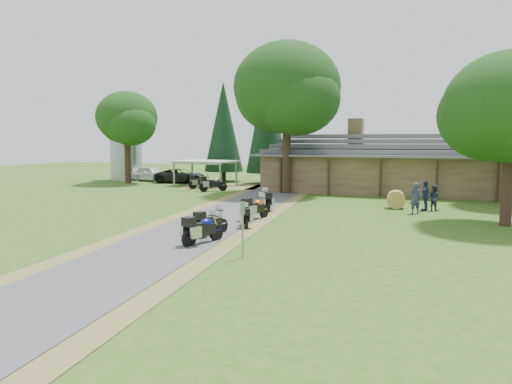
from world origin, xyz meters
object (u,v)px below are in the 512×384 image
at_px(lodge, 389,163).
at_px(motorcycle_row_c, 246,216).
at_px(car_dark_suv, 181,172).
at_px(hay_bale, 396,199).
at_px(car_white_sedan, 151,172).
at_px(silo, 126,148).
at_px(motorcycle_row_b, 211,221).
at_px(motorcycle_carport_b, 213,183).
at_px(motorcycle_row_d, 256,207).
at_px(carport, 205,173).
at_px(motorcycle_row_e, 266,200).
at_px(motorcycle_carport_a, 201,181).
at_px(motorcycle_row_a, 203,228).

distance_m(lodge, motorcycle_row_c, 20.75).
distance_m(car_dark_suv, hay_bale, 25.05).
bearing_deg(car_white_sedan, car_dark_suv, -88.81).
height_order(lodge, hay_bale, lodge).
xyz_separation_m(silo, motorcycle_row_b, (23.38, -25.20, -2.79)).
bearing_deg(motorcycle_carport_b, motorcycle_row_d, -97.89).
bearing_deg(carport, hay_bale, -23.81).
distance_m(lodge, motorcycle_row_e, 15.44).
relative_size(motorcycle_row_c, motorcycle_carport_a, 0.82).
distance_m(motorcycle_carport_a, hay_bale, 18.87).
relative_size(motorcycle_carport_b, hay_bale, 1.87).
xyz_separation_m(motorcycle_row_b, motorcycle_row_d, (0.16, 4.96, 0.04)).
distance_m(silo, hay_bale, 32.77).
height_order(motorcycle_row_a, motorcycle_carport_a, motorcycle_row_a).
bearing_deg(motorcycle_row_a, silo, 58.29).
bearing_deg(motorcycle_row_e, motorcycle_row_d, 161.71).
height_order(lodge, motorcycle_carport_b, lodge).
bearing_deg(motorcycle_row_d, hay_bale, -28.28).
height_order(motorcycle_row_c, motorcycle_carport_b, motorcycle_carport_b).
distance_m(car_dark_suv, motorcycle_row_a, 30.26).
distance_m(car_white_sedan, motorcycle_row_e, 24.86).
height_order(motorcycle_row_b, motorcycle_row_e, motorcycle_row_b).
height_order(motorcycle_row_a, motorcycle_row_d, motorcycle_row_d).
relative_size(motorcycle_row_c, motorcycle_row_d, 0.80).
xyz_separation_m(motorcycle_row_c, hay_bale, (6.18, 9.80, 0.00)).
distance_m(motorcycle_row_b, motorcycle_carport_a, 22.15).
height_order(car_white_sedan, motorcycle_row_b, car_white_sedan).
xyz_separation_m(motorcycle_row_e, motorcycle_carport_a, (-10.29, 10.65, 0.02)).
distance_m(silo, motorcycle_row_d, 31.17).
bearing_deg(car_dark_suv, lodge, -101.24).
height_order(silo, motorcycle_row_b, silo).
bearing_deg(silo, motorcycle_carport_b, -27.52).
height_order(carport, motorcycle_row_a, carport).
height_order(motorcycle_row_b, motorcycle_row_c, motorcycle_row_b).
height_order(carport, car_white_sedan, carport).
xyz_separation_m(motorcycle_carport_b, hay_bale, (15.62, -5.12, -0.16)).
distance_m(silo, car_white_sedan, 4.46).
relative_size(car_white_sedan, car_dark_suv, 1.06).
bearing_deg(motorcycle_row_e, carport, 9.73).
distance_m(silo, motorcycle_carport_b, 16.54).
distance_m(motorcycle_row_b, motorcycle_row_c, 2.79).
relative_size(motorcycle_row_b, motorcycle_carport_b, 0.92).
relative_size(lodge, motorcycle_carport_a, 10.63).
bearing_deg(car_dark_suv, hay_bale, -125.56).
bearing_deg(car_dark_suv, silo, 70.66).
bearing_deg(motorcycle_row_e, silo, 23.46).
relative_size(silo, motorcycle_row_a, 3.40).
bearing_deg(motorcycle_carport_b, lodge, -22.50).
bearing_deg(motorcycle_row_a, motorcycle_row_b, 33.34).
xyz_separation_m(silo, motorcycle_carport_a, (12.46, -5.93, -2.77)).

